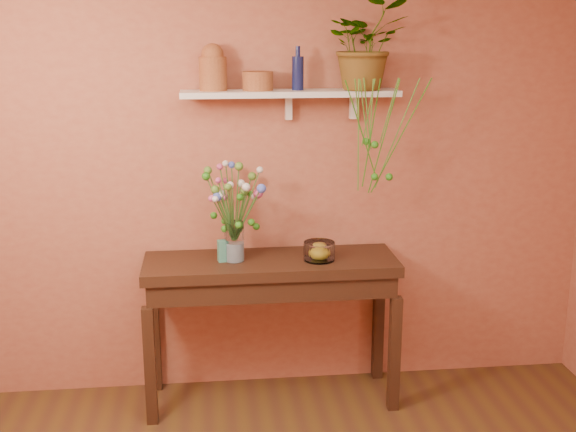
% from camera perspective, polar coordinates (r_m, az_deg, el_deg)
% --- Properties ---
extents(room, '(4.04, 4.04, 2.70)m').
position_cam_1_polar(room, '(2.68, 3.74, -6.25)').
color(room, '#503617').
rests_on(room, ground).
extents(sideboard, '(1.54, 0.49, 0.93)m').
position_cam_1_polar(sideboard, '(4.47, -1.35, -5.05)').
color(sideboard, '#361F11').
rests_on(sideboard, ground).
extents(wall_shelf, '(1.30, 0.24, 0.19)m').
position_cam_1_polar(wall_shelf, '(4.39, 0.31, 9.54)').
color(wall_shelf, white).
rests_on(wall_shelf, room).
extents(terracotta_jug, '(0.17, 0.17, 0.27)m').
position_cam_1_polar(terracotta_jug, '(4.36, -5.91, 11.44)').
color(terracotta_jug, '#9C592E').
rests_on(terracotta_jug, wall_shelf).
extents(terracotta_pot, '(0.22, 0.22, 0.11)m').
position_cam_1_polar(terracotta_pot, '(4.37, -2.38, 10.52)').
color(terracotta_pot, '#9C592E').
rests_on(terracotta_pot, wall_shelf).
extents(blue_bottle, '(0.08, 0.08, 0.26)m').
position_cam_1_polar(blue_bottle, '(4.38, 0.77, 11.19)').
color(blue_bottle, '#111845').
rests_on(blue_bottle, wall_shelf).
extents(spider_plant, '(0.51, 0.45, 0.53)m').
position_cam_1_polar(spider_plant, '(4.42, 6.12, 13.22)').
color(spider_plant, '#2D7B1A').
rests_on(spider_plant, wall_shelf).
extents(plant_fronds, '(0.54, 0.28, 0.70)m').
position_cam_1_polar(plant_fronds, '(4.33, 6.91, 5.62)').
color(plant_fronds, '#2D7B1A').
rests_on(plant_fronds, wall_shelf).
extents(glass_vase, '(0.12, 0.12, 0.24)m').
position_cam_1_polar(glass_vase, '(4.38, -4.21, -2.23)').
color(glass_vase, white).
rests_on(glass_vase, sideboard).
extents(bouquet, '(0.36, 0.46, 0.49)m').
position_cam_1_polar(bouquet, '(4.30, -4.18, 1.72)').
color(bouquet, '#386B28').
rests_on(bouquet, glass_vase).
extents(glass_bowl, '(0.19, 0.19, 0.11)m').
position_cam_1_polar(glass_bowl, '(4.40, 2.46, -2.82)').
color(glass_bowl, white).
rests_on(glass_bowl, sideboard).
extents(lemon, '(0.08, 0.08, 0.08)m').
position_cam_1_polar(lemon, '(4.41, 2.48, -2.86)').
color(lemon, yellow).
rests_on(lemon, glass_bowl).
extents(carton, '(0.07, 0.06, 0.13)m').
position_cam_1_polar(carton, '(4.39, -5.08, -2.73)').
color(carton, '#2C6A8B').
rests_on(carton, sideboard).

